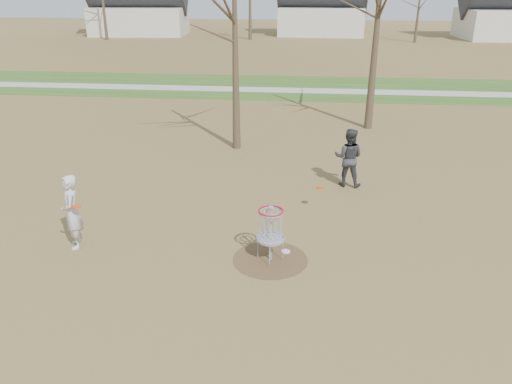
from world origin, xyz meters
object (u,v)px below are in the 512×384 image
at_px(player_standing, 72,212).
at_px(disc_grounded, 286,251).
at_px(player_throwing, 349,158).
at_px(disc_golf_basket, 271,225).

height_order(player_standing, disc_grounded, player_standing).
xyz_separation_m(player_throwing, disc_grounded, (-1.76, -4.57, -0.93)).
height_order(player_standing, disc_golf_basket, player_standing).
bearing_deg(disc_golf_basket, disc_grounded, 48.02).
distance_m(disc_grounded, disc_golf_basket, 1.04).
height_order(disc_grounded, disc_golf_basket, disc_golf_basket).
xyz_separation_m(player_throwing, disc_golf_basket, (-2.11, -4.96, -0.03)).
bearing_deg(player_standing, disc_grounded, 68.28).
bearing_deg(player_standing, player_throwing, 100.24).
bearing_deg(player_throwing, disc_golf_basket, 78.08).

